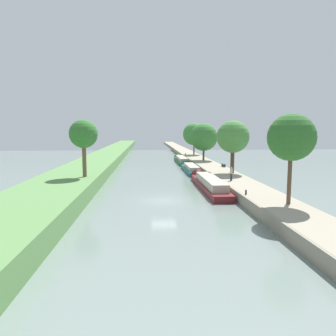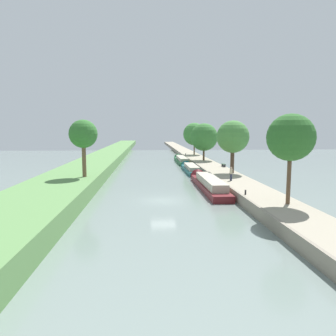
{
  "view_description": "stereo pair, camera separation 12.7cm",
  "coord_description": "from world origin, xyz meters",
  "px_view_note": "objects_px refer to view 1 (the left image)",
  "views": [
    {
      "loc": [
        -1.72,
        -31.48,
        7.18
      ],
      "look_at": [
        1.75,
        19.28,
        1.0
      ],
      "focal_mm": 33.77,
      "sensor_mm": 36.0,
      "label": 1
    },
    {
      "loc": [
        -1.6,
        -31.49,
        7.18
      ],
      "look_at": [
        1.75,
        19.28,
        1.0
      ],
      "focal_mm": 33.77,
      "sensor_mm": 36.0,
      "label": 2
    }
  ],
  "objects_px": {
    "narrowboat_maroon": "(208,183)",
    "mooring_bollard_near": "(246,192)",
    "mooring_bollard_far": "(185,154)",
    "park_bench": "(224,165)",
    "narrowboat_teal": "(190,169)",
    "person_walking": "(231,173)",
    "narrowboat_green": "(181,160)"
  },
  "relations": [
    {
      "from": "person_walking",
      "to": "narrowboat_green",
      "type": "bearing_deg",
      "value": 94.8
    },
    {
      "from": "mooring_bollard_near",
      "to": "mooring_bollard_far",
      "type": "xyz_separation_m",
      "value": [
        0.0,
        47.03,
        0.0
      ]
    },
    {
      "from": "mooring_bollard_near",
      "to": "mooring_bollard_far",
      "type": "distance_m",
      "value": 47.03
    },
    {
      "from": "person_walking",
      "to": "mooring_bollard_near",
      "type": "xyz_separation_m",
      "value": [
        -0.82,
        -8.31,
        -0.65
      ]
    },
    {
      "from": "mooring_bollard_near",
      "to": "park_bench",
      "type": "xyz_separation_m",
      "value": [
        3.4,
        22.65,
        0.12
      ]
    },
    {
      "from": "narrowboat_maroon",
      "to": "park_bench",
      "type": "height_order",
      "value": "narrowboat_maroon"
    },
    {
      "from": "park_bench",
      "to": "narrowboat_teal",
      "type": "bearing_deg",
      "value": 159.93
    },
    {
      "from": "narrowboat_maroon",
      "to": "mooring_bollard_near",
      "type": "distance_m",
      "value": 9.01
    },
    {
      "from": "mooring_bollard_far",
      "to": "park_bench",
      "type": "height_order",
      "value": "park_bench"
    },
    {
      "from": "mooring_bollard_near",
      "to": "park_bench",
      "type": "relative_size",
      "value": 0.3
    },
    {
      "from": "mooring_bollard_near",
      "to": "mooring_bollard_far",
      "type": "height_order",
      "value": "same"
    },
    {
      "from": "mooring_bollard_near",
      "to": "narrowboat_maroon",
      "type": "bearing_deg",
      "value": 102.15
    },
    {
      "from": "narrowboat_maroon",
      "to": "mooring_bollard_near",
      "type": "height_order",
      "value": "narrowboat_maroon"
    },
    {
      "from": "narrowboat_teal",
      "to": "mooring_bollard_far",
      "type": "distance_m",
      "value": 22.53
    },
    {
      "from": "person_walking",
      "to": "park_bench",
      "type": "bearing_deg",
      "value": 79.79
    },
    {
      "from": "narrowboat_teal",
      "to": "park_bench",
      "type": "bearing_deg",
      "value": -20.07
    },
    {
      "from": "narrowboat_teal",
      "to": "mooring_bollard_far",
      "type": "relative_size",
      "value": 28.62
    },
    {
      "from": "person_walking",
      "to": "park_bench",
      "type": "height_order",
      "value": "person_walking"
    },
    {
      "from": "narrowboat_teal",
      "to": "person_walking",
      "type": "bearing_deg",
      "value": -80.46
    },
    {
      "from": "park_bench",
      "to": "person_walking",
      "type": "bearing_deg",
      "value": -100.21
    },
    {
      "from": "person_walking",
      "to": "mooring_bollard_far",
      "type": "xyz_separation_m",
      "value": [
        -0.82,
        38.72,
        -0.65
      ]
    },
    {
      "from": "mooring_bollard_far",
      "to": "park_bench",
      "type": "bearing_deg",
      "value": -82.05
    },
    {
      "from": "person_walking",
      "to": "mooring_bollard_near",
      "type": "height_order",
      "value": "person_walking"
    },
    {
      "from": "narrowboat_green",
      "to": "park_bench",
      "type": "height_order",
      "value": "park_bench"
    },
    {
      "from": "mooring_bollard_far",
      "to": "park_bench",
      "type": "distance_m",
      "value": 24.62
    },
    {
      "from": "narrowboat_teal",
      "to": "narrowboat_green",
      "type": "xyz_separation_m",
      "value": [
        0.07,
        15.46,
        0.02
      ]
    },
    {
      "from": "narrowboat_green",
      "to": "mooring_bollard_near",
      "type": "bearing_deg",
      "value": -87.36
    },
    {
      "from": "person_walking",
      "to": "park_bench",
      "type": "xyz_separation_m",
      "value": [
        2.58,
        14.34,
        -0.53
      ]
    },
    {
      "from": "narrowboat_green",
      "to": "mooring_bollard_near",
      "type": "distance_m",
      "value": 40.1
    },
    {
      "from": "park_bench",
      "to": "mooring_bollard_near",
      "type": "bearing_deg",
      "value": -98.54
    },
    {
      "from": "mooring_bollard_near",
      "to": "mooring_bollard_far",
      "type": "bearing_deg",
      "value": 90.0
    },
    {
      "from": "person_walking",
      "to": "mooring_bollard_far",
      "type": "height_order",
      "value": "person_walking"
    }
  ]
}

